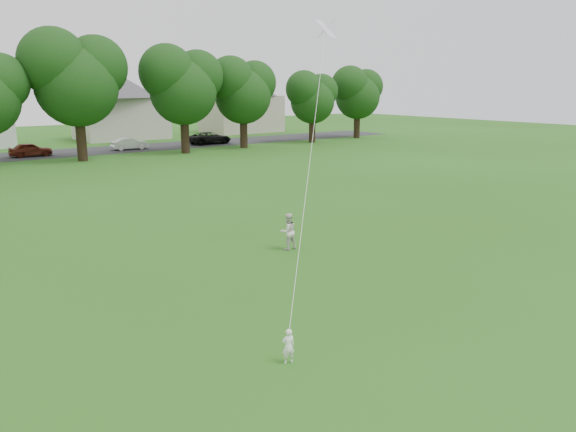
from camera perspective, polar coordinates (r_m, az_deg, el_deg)
ground at (r=14.31m, az=-2.18°, el=-11.69°), size 160.00×160.00×0.00m
toddler at (r=12.69m, az=0.03°, el=-13.08°), size 0.34×0.27×0.81m
older_boy at (r=20.89m, az=-0.01°, el=-1.58°), size 0.70×0.55×1.38m
kite at (r=16.44m, az=2.42°, el=7.14°), size 4.06×4.04×12.45m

